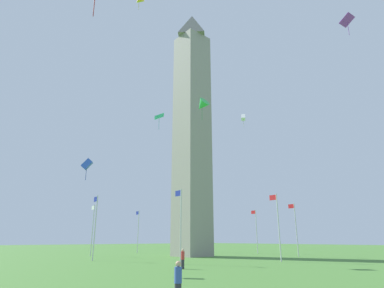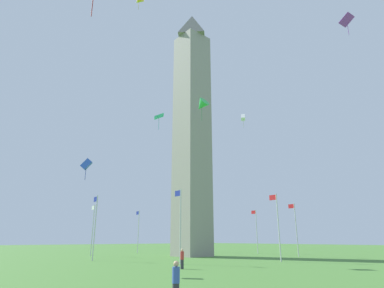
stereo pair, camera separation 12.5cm
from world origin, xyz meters
TOP-DOWN VIEW (x-y plane):
  - ground_plane at (0.00, 0.00)m, footprint 260.00×260.00m
  - obelisk_monument at (0.00, 0.00)m, footprint 4.88×4.88m
  - flagpole_n at (16.31, 0.00)m, footprint 1.12×0.14m
  - flagpole_ne at (11.55, 11.49)m, footprint 1.12×0.14m
  - flagpole_e at (0.06, 16.25)m, footprint 1.12×0.14m
  - flagpole_se at (-11.43, 11.49)m, footprint 1.12×0.14m
  - flagpole_s at (-16.19, 0.00)m, footprint 1.12×0.14m
  - flagpole_sw at (-11.43, -11.49)m, footprint 1.12×0.14m
  - flagpole_w at (0.06, -16.25)m, footprint 1.12×0.14m
  - flagpole_nw at (11.55, -11.49)m, footprint 1.12×0.14m
  - person_blue_shirt at (-28.44, 25.17)m, footprint 0.32×0.32m
  - person_red_shirt at (-16.04, 14.87)m, footprint 0.32×0.32m
  - kite_purple_diamond at (-28.85, 3.23)m, footprint 1.30×1.44m
  - kite_yellow_delta at (-8.79, 16.75)m, footprint 1.46×1.32m
  - kite_cyan_diamond at (-6.91, 11.69)m, footprint 1.79×1.76m
  - kite_blue_box at (-12.30, 23.05)m, footprint 0.97×1.12m
  - kite_white_box at (-12.79, 1.49)m, footprint 1.05×1.12m
  - kite_green_delta at (-13.40, 9.90)m, footprint 1.98×1.57m

SIDE VIEW (x-z plane):
  - ground_plane at x=0.00m, z-range 0.00..0.00m
  - person_blue_shirt at x=-28.44m, z-range -0.01..1.68m
  - person_red_shirt at x=-16.04m, z-range 0.00..1.74m
  - flagpole_n at x=16.31m, z-range 0.39..8.45m
  - flagpole_ne at x=11.55m, z-range 0.39..8.45m
  - flagpole_e at x=0.06m, z-range 0.39..8.45m
  - flagpole_se at x=-11.43m, z-range 0.39..8.45m
  - flagpole_s at x=-16.19m, z-range 0.39..8.45m
  - flagpole_sw at x=-11.43m, z-range 0.39..8.45m
  - flagpole_w at x=0.06m, z-range 0.39..8.45m
  - flagpole_nw at x=11.55m, z-range 0.39..8.45m
  - kite_blue_box at x=-12.30m, z-range 8.07..10.04m
  - kite_cyan_diamond at x=-6.91m, z-range 17.12..19.24m
  - kite_green_delta at x=-13.40m, z-range 16.75..19.66m
  - kite_white_box at x=-12.79m, z-range 17.91..19.94m
  - obelisk_monument at x=0.00m, z-range 0.00..44.36m
  - kite_purple_diamond at x=-28.85m, z-range 23.54..25.74m
  - kite_yellow_delta at x=-8.79m, z-range 31.73..33.80m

